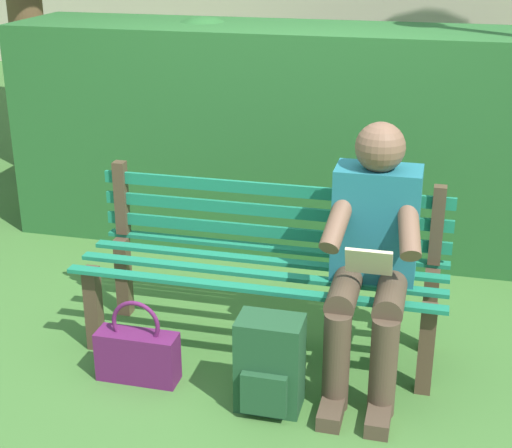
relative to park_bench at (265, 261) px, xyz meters
name	(u,v)px	position (x,y,z in m)	size (l,w,h in m)	color
ground	(261,348)	(0.00, 0.08, -0.44)	(60.00, 60.00, 0.00)	#3D6B2D
park_bench	(265,261)	(0.00, 0.00, 0.00)	(1.76, 0.53, 0.84)	#4C3828
person_seated	(372,251)	(-0.53, 0.18, 0.19)	(0.44, 0.73, 1.18)	#1E6672
hedge_backdrop	(386,135)	(-0.45, -1.40, 0.30)	(4.71, 0.86, 1.53)	#265B28
backpack	(270,365)	(-0.15, 0.54, -0.23)	(0.28, 0.26, 0.43)	#1E4728
handbag	(138,354)	(0.49, 0.48, -0.31)	(0.38, 0.13, 0.40)	#59194C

